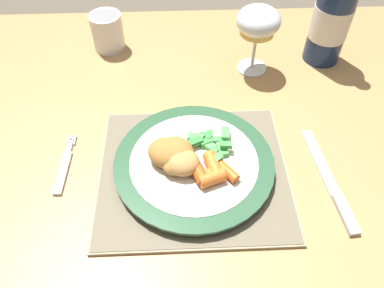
{
  "coord_description": "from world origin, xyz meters",
  "views": [
    {
      "loc": [
        0.0,
        -0.47,
        1.24
      ],
      "look_at": [
        0.02,
        -0.07,
        0.78
      ],
      "focal_mm": 35.0,
      "sensor_mm": 36.0,
      "label": 1
    }
  ],
  "objects_px": {
    "dining_table": "(182,159)",
    "table_knife": "(332,187)",
    "drinking_cup": "(107,31)",
    "bottle": "(334,9)",
    "fork": "(64,168)",
    "wine_glass": "(258,24)",
    "dinner_plate": "(193,164)"
  },
  "relations": [
    {
      "from": "fork",
      "to": "table_knife",
      "type": "distance_m",
      "value": 0.44
    },
    {
      "from": "fork",
      "to": "wine_glass",
      "type": "distance_m",
      "value": 0.45
    },
    {
      "from": "table_knife",
      "to": "wine_glass",
      "type": "xyz_separation_m",
      "value": [
        -0.08,
        0.31,
        0.1
      ]
    },
    {
      "from": "wine_glass",
      "to": "dinner_plate",
      "type": "bearing_deg",
      "value": -116.94
    },
    {
      "from": "dining_table",
      "to": "fork",
      "type": "height_order",
      "value": "fork"
    },
    {
      "from": "dining_table",
      "to": "table_knife",
      "type": "relative_size",
      "value": 6.83
    },
    {
      "from": "dining_table",
      "to": "wine_glass",
      "type": "relative_size",
      "value": 10.15
    },
    {
      "from": "dinner_plate",
      "to": "drinking_cup",
      "type": "relative_size",
      "value": 3.24
    },
    {
      "from": "fork",
      "to": "table_knife",
      "type": "bearing_deg",
      "value": -7.45
    },
    {
      "from": "bottle",
      "to": "dinner_plate",
      "type": "bearing_deg",
      "value": -134.36
    },
    {
      "from": "dining_table",
      "to": "drinking_cup",
      "type": "height_order",
      "value": "drinking_cup"
    },
    {
      "from": "fork",
      "to": "bottle",
      "type": "xyz_separation_m",
      "value": [
        0.51,
        0.29,
        0.11
      ]
    },
    {
      "from": "table_knife",
      "to": "dining_table",
      "type": "bearing_deg",
      "value": 149.9
    },
    {
      "from": "bottle",
      "to": "wine_glass",
      "type": "bearing_deg",
      "value": -168.64
    },
    {
      "from": "fork",
      "to": "dinner_plate",
      "type": "bearing_deg",
      "value": -3.13
    },
    {
      "from": "dining_table",
      "to": "bottle",
      "type": "distance_m",
      "value": 0.43
    },
    {
      "from": "fork",
      "to": "bottle",
      "type": "distance_m",
      "value": 0.6
    },
    {
      "from": "dining_table",
      "to": "table_knife",
      "type": "height_order",
      "value": "table_knife"
    },
    {
      "from": "wine_glass",
      "to": "drinking_cup",
      "type": "distance_m",
      "value": 0.33
    },
    {
      "from": "table_knife",
      "to": "bottle",
      "type": "bearing_deg",
      "value": 78.1
    },
    {
      "from": "fork",
      "to": "table_knife",
      "type": "xyz_separation_m",
      "value": [
        0.44,
        -0.06,
        0.0
      ]
    },
    {
      "from": "dining_table",
      "to": "drinking_cup",
      "type": "bearing_deg",
      "value": 120.41
    },
    {
      "from": "table_knife",
      "to": "wine_glass",
      "type": "relative_size",
      "value": 1.49
    },
    {
      "from": "drinking_cup",
      "to": "dinner_plate",
      "type": "bearing_deg",
      "value": -64.02
    },
    {
      "from": "fork",
      "to": "wine_glass",
      "type": "relative_size",
      "value": 0.89
    },
    {
      "from": "dinner_plate",
      "to": "table_knife",
      "type": "xyz_separation_m",
      "value": [
        0.22,
        -0.05,
        -0.01
      ]
    },
    {
      "from": "dinner_plate",
      "to": "bottle",
      "type": "bearing_deg",
      "value": 45.64
    },
    {
      "from": "bottle",
      "to": "dining_table",
      "type": "bearing_deg",
      "value": -146.55
    },
    {
      "from": "dinner_plate",
      "to": "table_knife",
      "type": "distance_m",
      "value": 0.23
    },
    {
      "from": "wine_glass",
      "to": "bottle",
      "type": "bearing_deg",
      "value": 11.36
    },
    {
      "from": "dining_table",
      "to": "bottle",
      "type": "height_order",
      "value": "bottle"
    },
    {
      "from": "table_knife",
      "to": "drinking_cup",
      "type": "distance_m",
      "value": 0.57
    }
  ]
}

